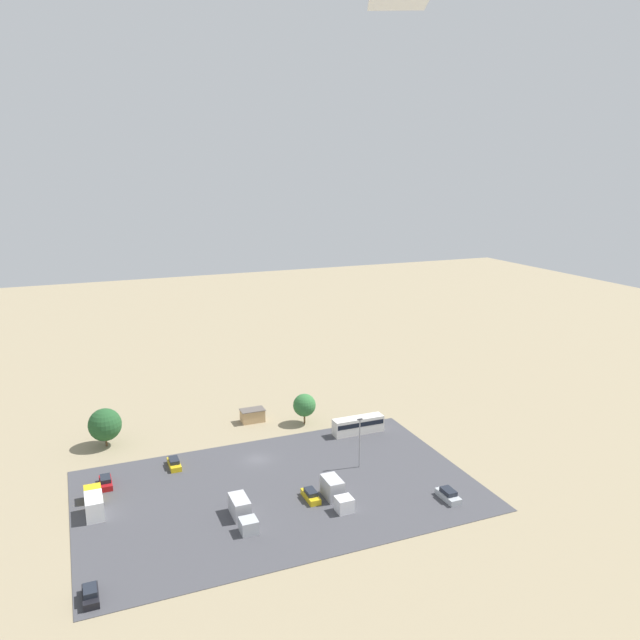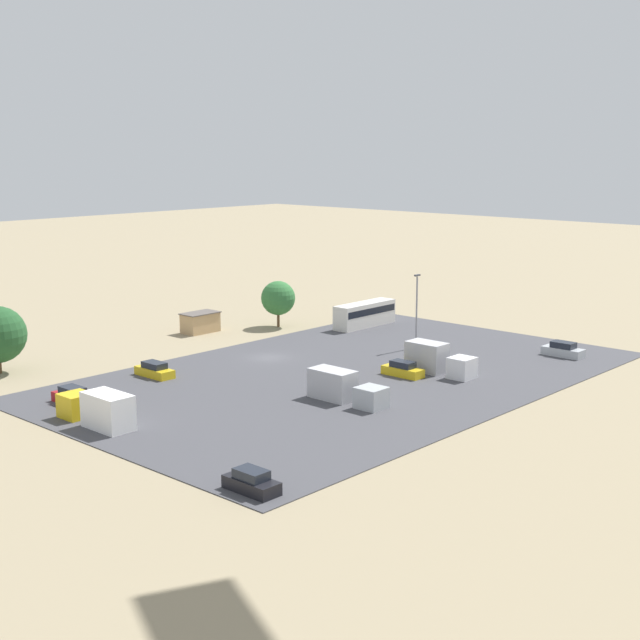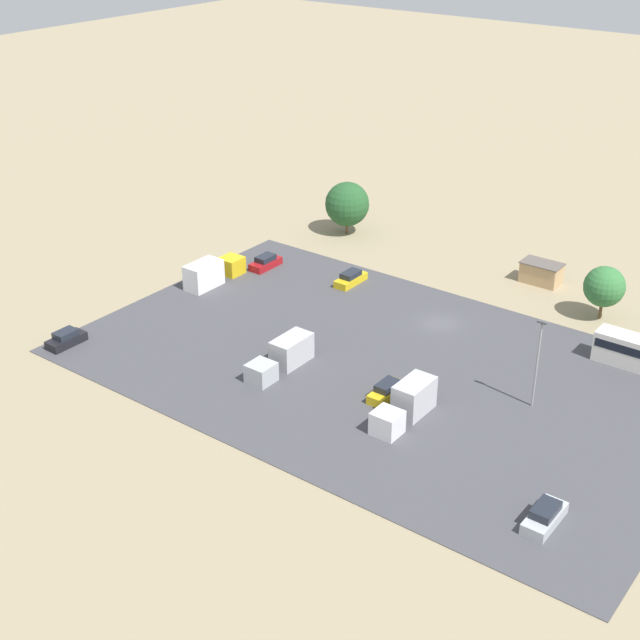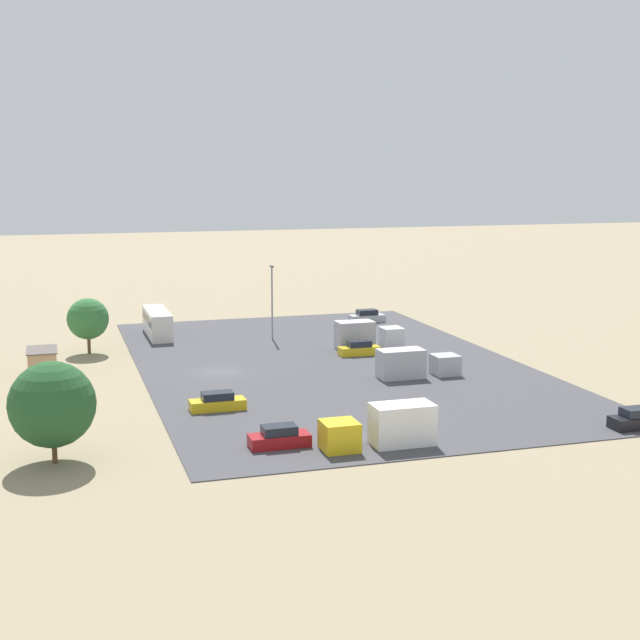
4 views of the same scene
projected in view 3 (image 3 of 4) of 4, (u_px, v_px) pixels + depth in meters
name	position (u px, v px, depth m)	size (l,w,h in m)	color
ground_plane	(440.00, 324.00, 97.71)	(400.00, 400.00, 0.00)	gray
parking_lot_surface	(381.00, 367.00, 89.35)	(61.70, 38.65, 0.08)	#424247
shed_building	(541.00, 273.00, 106.88)	(4.83, 2.93, 2.60)	tan
parked_car_0	(351.00, 279.00, 106.78)	(1.80, 4.68, 1.53)	gold
parked_car_1	(387.00, 391.00, 83.88)	(1.72, 4.49, 1.58)	gold
parked_car_2	(545.00, 516.00, 67.66)	(1.92, 4.66, 1.65)	#ADB2B7
parked_car_3	(266.00, 263.00, 111.05)	(1.86, 4.47, 1.59)	maroon
parked_car_4	(66.00, 339.00, 93.06)	(1.84, 4.21, 1.61)	black
parked_truck_0	(212.00, 272.00, 106.57)	(2.51, 8.46, 3.06)	gold
parked_truck_1	(283.00, 356.00, 88.52)	(2.40, 8.21, 2.81)	#ADB2B7
parked_truck_2	(407.00, 404.00, 80.39)	(2.45, 7.72, 3.15)	silver
tree_near_shed	(604.00, 287.00, 97.21)	(4.54, 4.54, 6.17)	brown
tree_apron_mid	(347.00, 204.00, 120.07)	(5.99, 5.99, 7.19)	brown
light_pole_lot_centre	(537.00, 360.00, 80.63)	(0.90, 0.28, 8.81)	gray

